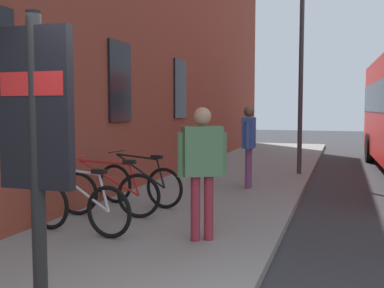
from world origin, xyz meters
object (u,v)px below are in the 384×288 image
at_px(bicycle_far_end, 108,193).
at_px(street_lamp, 301,59).
at_px(pedestrian_by_facade, 202,160).
at_px(transit_info_sign, 36,131).
at_px(pedestrian_near_bus, 249,138).
at_px(bicycle_mid_rack, 78,206).
at_px(bicycle_under_window, 139,184).

bearing_deg(bicycle_far_end, street_lamp, -22.93).
bearing_deg(pedestrian_by_facade, street_lamp, -5.67).
bearing_deg(bicycle_far_end, pedestrian_by_facade, -112.41).
bearing_deg(transit_info_sign, pedestrian_near_bus, -0.23).
bearing_deg(pedestrian_near_bus, bicycle_far_end, 154.30).
bearing_deg(street_lamp, transit_info_sign, 174.69).
height_order(bicycle_far_end, street_lamp, street_lamp).
height_order(bicycle_mid_rack, bicycle_far_end, same).
bearing_deg(bicycle_under_window, street_lamp, -25.34).
relative_size(bicycle_mid_rack, bicycle_under_window, 1.00).
xyz_separation_m(bicycle_far_end, transit_info_sign, (-3.77, -1.59, 1.21)).
height_order(transit_info_sign, street_lamp, street_lamp).
bearing_deg(pedestrian_near_bus, bicycle_mid_rack, 160.86).
bearing_deg(bicycle_mid_rack, transit_info_sign, -151.68).
height_order(pedestrian_near_bus, street_lamp, street_lamp).
bearing_deg(pedestrian_by_facade, bicycle_far_end, 67.59).
bearing_deg(transit_info_sign, bicycle_mid_rack, 28.32).
bearing_deg(street_lamp, pedestrian_by_facade, 174.33).
relative_size(bicycle_mid_rack, bicycle_far_end, 1.00).
relative_size(bicycle_far_end, street_lamp, 0.34).
relative_size(bicycle_mid_rack, pedestrian_by_facade, 1.00).
bearing_deg(bicycle_under_window, bicycle_mid_rack, 179.09).
distance_m(pedestrian_near_bus, street_lamp, 3.29).
bearing_deg(bicycle_mid_rack, street_lamp, -19.10).
distance_m(bicycle_under_window, street_lamp, 6.10).
relative_size(pedestrian_near_bus, street_lamp, 0.35).
height_order(bicycle_under_window, street_lamp, street_lamp).
distance_m(bicycle_far_end, street_lamp, 6.90).
xyz_separation_m(bicycle_mid_rack, transit_info_sign, (-2.76, -1.49, 1.21)).
relative_size(bicycle_under_window, transit_info_sign, 0.73).
bearing_deg(bicycle_far_end, pedestrian_near_bus, -25.70).
distance_m(bicycle_far_end, bicycle_under_window, 0.91).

